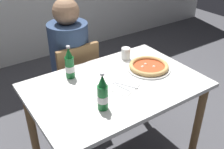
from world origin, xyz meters
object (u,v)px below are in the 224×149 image
(dining_table_main, at_px, (116,97))
(pizza_margherita_near, at_px, (149,67))
(diner_seated, at_px, (71,68))
(paper_cup, at_px, (126,53))
(napkin_with_cutlery, at_px, (123,86))
(beer_bottle_center, at_px, (103,94))
(chair_behind_table, at_px, (74,80))
(beer_bottle_left, at_px, (70,65))

(dining_table_main, xyz_separation_m, pizza_margherita_near, (0.32, 0.03, 0.13))
(diner_seated, bearing_deg, dining_table_main, -87.19)
(dining_table_main, xyz_separation_m, paper_cup, (0.28, 0.27, 0.16))
(dining_table_main, distance_m, napkin_with_cutlery, 0.13)
(diner_seated, relative_size, pizza_margherita_near, 3.70)
(pizza_margherita_near, xyz_separation_m, paper_cup, (-0.04, 0.24, 0.03))
(diner_seated, relative_size, napkin_with_cutlery, 5.22)
(pizza_margherita_near, distance_m, beer_bottle_center, 0.59)
(paper_cup, bearing_deg, chair_behind_table, 132.66)
(chair_behind_table, height_order, diner_seated, diner_seated)
(pizza_margherita_near, relative_size, beer_bottle_center, 1.32)
(diner_seated, xyz_separation_m, pizza_margherita_near, (0.36, -0.63, 0.19))
(beer_bottle_left, distance_m, beer_bottle_center, 0.44)
(chair_behind_table, xyz_separation_m, paper_cup, (0.32, -0.34, 0.32))
(diner_seated, bearing_deg, beer_bottle_center, -102.80)
(dining_table_main, xyz_separation_m, beer_bottle_left, (-0.22, 0.26, 0.22))
(chair_behind_table, relative_size, pizza_margherita_near, 2.60)
(pizza_margherita_near, bearing_deg, napkin_with_cutlery, -164.78)
(dining_table_main, distance_m, chair_behind_table, 0.63)
(beer_bottle_left, bearing_deg, napkin_with_cutlery, -52.53)
(pizza_margherita_near, xyz_separation_m, beer_bottle_left, (-0.55, 0.23, 0.08))
(beer_bottle_center, distance_m, paper_cup, 0.68)
(beer_bottle_center, bearing_deg, diner_seated, 77.20)
(napkin_with_cutlery, xyz_separation_m, paper_cup, (0.27, 0.32, 0.04))
(diner_seated, distance_m, napkin_with_cutlery, 0.73)
(diner_seated, relative_size, beer_bottle_left, 4.89)
(beer_bottle_left, distance_m, paper_cup, 0.51)
(chair_behind_table, xyz_separation_m, napkin_with_cutlery, (0.05, -0.66, 0.27))
(napkin_with_cutlery, bearing_deg, paper_cup, 50.34)
(beer_bottle_center, bearing_deg, pizza_margherita_near, 21.10)
(dining_table_main, relative_size, pizza_margherita_near, 3.67)
(paper_cup, bearing_deg, pizza_margherita_near, -80.28)
(chair_behind_table, bearing_deg, napkin_with_cutlery, 93.50)
(diner_seated, xyz_separation_m, beer_bottle_left, (-0.19, -0.40, 0.27))
(dining_table_main, height_order, pizza_margherita_near, pizza_margherita_near)
(beer_bottle_left, relative_size, paper_cup, 2.60)
(diner_seated, bearing_deg, beer_bottle_left, -115.06)
(chair_behind_table, xyz_separation_m, beer_bottle_center, (-0.19, -0.79, 0.37))
(paper_cup, bearing_deg, dining_table_main, -136.64)
(beer_bottle_left, relative_size, napkin_with_cutlery, 1.07)
(dining_table_main, height_order, chair_behind_table, chair_behind_table)
(beer_bottle_left, xyz_separation_m, beer_bottle_center, (-0.00, -0.44, 0.00))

